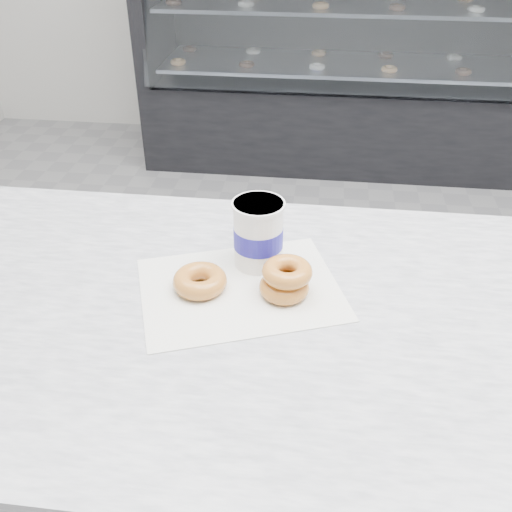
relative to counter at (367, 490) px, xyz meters
The scene contains 7 objects.
ground 0.75m from the counter, 90.00° to the left, with size 5.00×5.00×0.00m, color gray.
counter is the anchor object (origin of this frame).
display_case 2.72m from the counter, 90.00° to the left, with size 2.40×0.74×1.25m.
wax_paper 0.52m from the counter, 167.83° to the left, with size 0.34×0.26×0.00m, color silver.
donut_single 0.58m from the counter, behind, with size 0.09×0.09×0.03m, color gold.
donut_stack 0.52m from the counter, 164.17° to the left, with size 0.11×0.11×0.06m.
coffee_cup 0.59m from the counter, 149.91° to the left, with size 0.10×0.10×0.13m.
Camera 1 is at (-0.14, -1.33, 1.50)m, focal length 40.00 mm.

